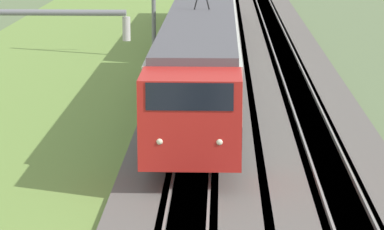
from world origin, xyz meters
TOP-DOWN VIEW (x-y plane):
  - ballast_main at (50.00, 0.00)m, footprint 240.00×4.40m
  - ballast_adjacent at (50.00, -4.14)m, footprint 240.00×4.40m
  - track_main at (50.00, 0.00)m, footprint 240.00×1.57m
  - track_adjacent at (50.00, -4.14)m, footprint 240.00×1.57m
  - grass_verge at (50.00, 6.61)m, footprint 240.00×13.54m
  - passenger_train at (41.22, 0.00)m, footprint 42.24×2.96m

SIDE VIEW (x-z plane):
  - grass_verge at x=50.00m, z-range 0.00..0.12m
  - ballast_main at x=50.00m, z-range 0.00..0.30m
  - ballast_adjacent at x=50.00m, z-range 0.00..0.30m
  - track_main at x=50.00m, z-range -0.07..0.38m
  - track_adjacent at x=50.00m, z-range -0.07..0.38m
  - passenger_train at x=41.22m, z-range -0.17..4.69m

